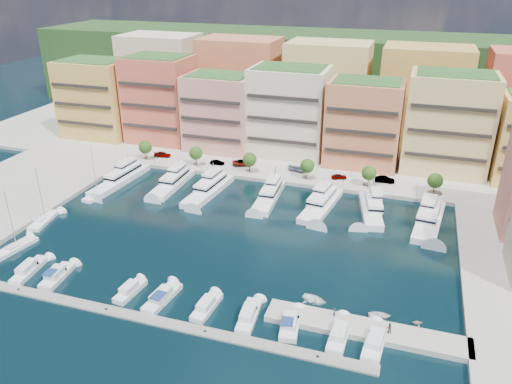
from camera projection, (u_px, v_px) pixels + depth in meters
ground at (235, 237)px, 106.27m from camera, size 400.00×400.00×0.00m
north_quay at (302, 146)px, 159.94m from camera, size 220.00×64.00×2.00m
hillside at (329, 109)px, 201.49m from camera, size 240.00×40.00×58.00m
south_pontoon at (154, 321)px, 81.15m from camera, size 72.00×2.20×0.35m
finger_pier at (365, 332)px, 78.79m from camera, size 32.00×5.00×2.00m
apartment_0 at (97, 98)px, 162.59m from camera, size 22.00×16.50×24.80m
apartment_1 at (161, 99)px, 157.72m from camera, size 20.00×16.50×26.80m
apartment_2 at (220, 112)px, 150.91m from camera, size 20.00×15.50×22.80m
apartment_3 at (289, 111)px, 146.12m from camera, size 22.00×16.50×25.80m
apartment_4 at (364, 123)px, 138.61m from camera, size 20.00×15.50×23.80m
apartment_5 at (448, 123)px, 133.54m from camera, size 22.00×16.50×26.80m
backblock_0 at (162, 78)px, 179.16m from camera, size 26.00×18.00×30.00m
backblock_1 at (240, 83)px, 170.73m from camera, size 26.00×18.00×30.00m
backblock_2 at (327, 89)px, 162.29m from camera, size 26.00×18.00×30.00m
backblock_3 at (423, 96)px, 153.86m from camera, size 26.00×18.00×30.00m
tree_0 at (145, 147)px, 144.55m from camera, size 3.80×3.80×5.65m
tree_1 at (196, 153)px, 140.05m from camera, size 3.80×3.80×5.65m
tree_2 at (250, 159)px, 135.55m from camera, size 3.80×3.80×5.65m
tree_3 at (307, 166)px, 131.06m from camera, size 3.80×3.80×5.65m
tree_4 at (369, 173)px, 126.56m from camera, size 3.80×3.80×5.65m
tree_5 at (435, 181)px, 122.06m from camera, size 3.80×3.80×5.65m
lamppost_0 at (154, 154)px, 141.82m from camera, size 0.30×0.30×4.20m
lamppost_1 at (213, 161)px, 136.76m from camera, size 0.30×0.30×4.20m
lamppost_2 at (276, 169)px, 131.69m from camera, size 0.30×0.30×4.20m
lamppost_3 at (344, 177)px, 126.63m from camera, size 0.30×0.30×4.20m
lamppost_4 at (417, 186)px, 121.57m from camera, size 0.30×0.30×4.20m
yacht_0 at (122, 178)px, 133.02m from camera, size 5.93×22.63×7.30m
yacht_1 at (173, 182)px, 130.51m from camera, size 4.88×18.58×7.30m
yacht_2 at (210, 188)px, 126.73m from camera, size 6.62×20.83×7.30m
yacht_3 at (269, 194)px, 123.19m from camera, size 5.22×18.52×7.30m
yacht_4 at (322, 203)px, 118.90m from camera, size 7.59×20.26×7.30m
yacht_5 at (371, 208)px, 116.47m from camera, size 7.63×18.20×7.30m
yacht_6 at (429, 218)px, 111.67m from camera, size 7.32×21.08×7.30m
cruiser_0 at (29, 270)px, 93.84m from camera, size 3.61×9.42×2.55m
cruiser_1 at (57, 276)px, 92.05m from camera, size 3.74×8.51×2.66m
cruiser_3 at (130, 291)px, 87.78m from camera, size 3.00×7.40×2.55m
cruiser_4 at (162, 298)px, 85.96m from camera, size 3.69×9.15×2.66m
cruiser_5 at (207, 307)px, 83.66m from camera, size 2.99×7.96×2.55m
cruiser_6 at (249, 316)px, 81.54m from camera, size 3.30×8.86×2.55m
cruiser_7 at (290, 324)px, 79.57m from camera, size 3.85×7.98×2.66m
cruiser_8 at (339, 335)px, 77.37m from camera, size 2.86×8.60×2.55m
cruiser_9 at (375, 342)px, 75.84m from camera, size 3.40×8.97×2.55m
sailboat_0 at (15, 248)px, 101.61m from camera, size 4.35×9.69×13.20m
sailboat_2 at (97, 196)px, 124.54m from camera, size 3.66×8.24×13.20m
sailboat_1 at (44, 221)px, 112.37m from camera, size 4.54×9.78×13.20m
tender_2 at (380, 316)px, 81.89m from camera, size 4.19×3.38×0.77m
tender_0 at (314, 299)px, 85.72m from camera, size 4.91×4.00×0.89m
tender_3 at (417, 322)px, 80.25m from camera, size 2.03×1.89×0.87m
car_0 at (162, 154)px, 147.55m from camera, size 5.11×2.65×1.66m
car_1 at (217, 163)px, 141.85m from camera, size 4.17×1.89×1.33m
car_2 at (243, 163)px, 141.26m from camera, size 6.62×4.85×1.67m
car_3 at (298, 169)px, 137.18m from camera, size 5.45×2.94×1.50m
car_4 at (339, 176)px, 132.46m from camera, size 4.40×2.98×1.39m
car_5 at (385, 180)px, 130.17m from camera, size 5.23×2.18×1.68m
person_0 at (334, 312)px, 80.43m from camera, size 0.49×0.65×1.62m
person_1 at (389, 328)px, 76.76m from camera, size 1.04×0.89×1.87m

